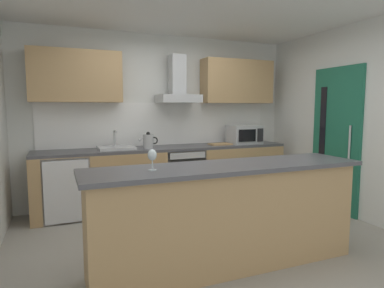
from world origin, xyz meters
name	(u,v)px	position (x,y,z in m)	size (l,w,h in m)	color
ground	(210,242)	(0.00, 0.00, -0.01)	(5.29, 4.62, 0.02)	gray
wall_back	(160,119)	(0.00, 1.87, 1.30)	(5.29, 0.12, 2.60)	silver
wall_right	(361,122)	(2.21, 0.00, 1.30)	(0.12, 4.62, 2.60)	silver
backsplash_tile	(162,124)	(0.00, 1.80, 1.23)	(3.65, 0.02, 0.66)	white
counter_back	(168,176)	(0.00, 1.49, 0.45)	(3.78, 0.60, 0.90)	tan
counter_island	(227,215)	(-0.10, -0.57, 0.49)	(2.63, 0.64, 0.97)	tan
upper_cabinets	(164,79)	(0.00, 1.64, 1.91)	(3.73, 0.32, 0.70)	tan
side_door	(336,140)	(2.13, 0.34, 1.03)	(0.08, 0.85, 2.05)	#1E664C
oven	(181,175)	(0.20, 1.46, 0.46)	(0.60, 0.62, 0.80)	slate
refrigerator	(66,187)	(-1.45, 1.46, 0.43)	(0.58, 0.60, 0.85)	white
microwave	(244,135)	(1.29, 1.43, 1.05)	(0.50, 0.38, 0.30)	#B7BABC
sink	(116,147)	(-0.77, 1.47, 0.93)	(0.50, 0.40, 0.26)	silver
kettle	(148,141)	(-0.31, 1.43, 1.01)	(0.29, 0.15, 0.24)	#B7BABC
range_hood	(178,88)	(0.20, 1.59, 1.79)	(0.62, 0.45, 0.72)	#B7BABC
wine_glass	(152,156)	(-0.81, -0.58, 1.09)	(0.08, 0.08, 0.18)	silver
chopping_board	(220,144)	(0.85, 1.44, 0.91)	(0.34, 0.22, 0.02)	tan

